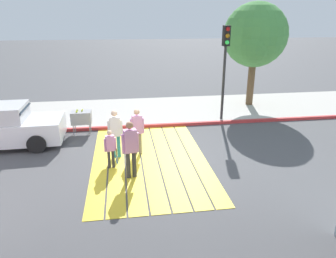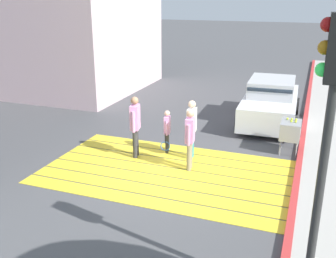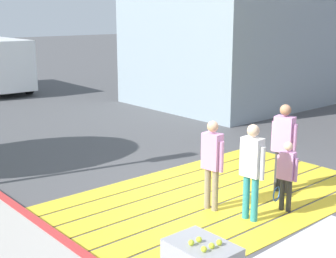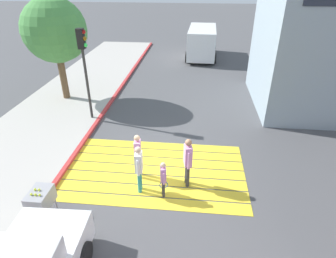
{
  "view_description": "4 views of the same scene",
  "coord_description": "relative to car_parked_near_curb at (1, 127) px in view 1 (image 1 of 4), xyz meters",
  "views": [
    {
      "loc": [
        9.59,
        -0.79,
        4.59
      ],
      "look_at": [
        -0.31,
        0.69,
        0.95
      ],
      "focal_mm": 33.19,
      "sensor_mm": 36.0,
      "label": 1
    },
    {
      "loc": [
        -3.35,
        8.88,
        4.45
      ],
      "look_at": [
        -0.03,
        -0.04,
        1.18
      ],
      "focal_mm": 42.34,
      "sensor_mm": 36.0,
      "label": 2
    },
    {
      "loc": [
        -6.44,
        -6.04,
        3.49
      ],
      "look_at": [
        -0.32,
        1.07,
        1.21
      ],
      "focal_mm": 51.69,
      "sensor_mm": 36.0,
      "label": 3
    },
    {
      "loc": [
        1.31,
        -8.17,
        6.34
      ],
      "look_at": [
        0.37,
        0.93,
        1.23
      ],
      "focal_mm": 30.45,
      "sensor_mm": 36.0,
      "label": 4
    }
  ],
  "objects": [
    {
      "name": "sidewalk_west",
      "position": [
        -3.6,
        5.29,
        -0.67
      ],
      "size": [
        4.8,
        40.0,
        0.12
      ],
      "primitive_type": "cube",
      "color": "#ADA8A0",
      "rests_on": "ground"
    },
    {
      "name": "curb_painted",
      "position": [
        -1.25,
        5.29,
        -0.67
      ],
      "size": [
        0.16,
        40.0,
        0.13
      ],
      "primitive_type": "cube",
      "color": "#BC3333",
      "rests_on": "ground"
    },
    {
      "name": "traffic_light_corner",
      "position": [
        -1.58,
        8.98,
        2.3
      ],
      "size": [
        0.39,
        0.28,
        4.24
      ],
      "color": "#2D2D2D",
      "rests_on": "ground"
    },
    {
      "name": "crosswalk_stripes",
      "position": [
        2.0,
        5.29,
        -0.73
      ],
      "size": [
        6.4,
        3.8,
        0.01
      ],
      "color": "yellow",
      "rests_on": "ground"
    },
    {
      "name": "car_parked_near_curb",
      "position": [
        0.0,
        0.0,
        0.0
      ],
      "size": [
        2.09,
        4.36,
        1.57
      ],
      "color": "white",
      "rests_on": "ground"
    },
    {
      "name": "pedestrian_adult_trailing",
      "position": [
        1.48,
        4.94,
        0.23
      ],
      "size": [
        0.25,
        0.48,
        1.65
      ],
      "color": "gray",
      "rests_on": "ground"
    },
    {
      "name": "tennis_ball_cart",
      "position": [
        -0.9,
        2.78,
        -0.04
      ],
      "size": [
        0.56,
        0.8,
        1.02
      ],
      "color": "#99999E",
      "rests_on": "ground"
    },
    {
      "name": "pedestrian_child_with_racket",
      "position": [
        2.45,
        4.04,
        -0.01
      ],
      "size": [
        0.28,
        0.42,
        1.29
      ],
      "color": "#333338",
      "rests_on": "ground"
    },
    {
      "name": "pedestrian_adult_lead",
      "position": [
        3.17,
        4.65,
        0.3
      ],
      "size": [
        0.3,
        0.51,
        1.77
      ],
      "color": "#333338",
      "rests_on": "ground"
    },
    {
      "name": "street_tree",
      "position": [
        -3.73,
        11.19,
        2.9
      ],
      "size": [
        3.2,
        3.2,
        5.32
      ],
      "color": "brown",
      "rests_on": "ground"
    },
    {
      "name": "ground_plane",
      "position": [
        2.0,
        5.29,
        -0.73
      ],
      "size": [
        120.0,
        120.0,
        0.0
      ],
      "primitive_type": "plane",
      "color": "#4C4C4F"
    },
    {
      "name": "pedestrian_adult_side",
      "position": [
        1.67,
        4.19,
        0.25
      ],
      "size": [
        0.24,
        0.5,
        1.69
      ],
      "color": "teal",
      "rests_on": "ground"
    }
  ]
}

